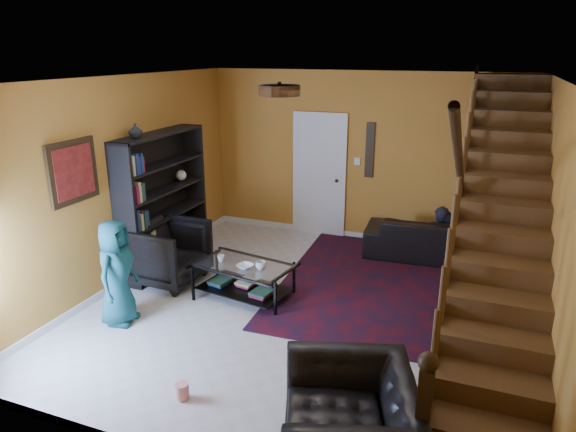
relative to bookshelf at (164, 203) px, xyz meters
name	(u,v)px	position (x,y,z in m)	size (l,w,h in m)	color
floor	(304,309)	(2.40, -0.60, -0.96)	(5.50, 5.50, 0.00)	beige
room	(253,254)	(1.07, 0.73, -0.91)	(5.50, 5.50, 5.50)	#C87B2C
staircase	(500,224)	(4.53, -0.60, 0.43)	(0.95, 5.02, 3.18)	brown
bookshelf	(164,203)	(0.00, 0.00, 0.00)	(0.35, 1.80, 2.00)	black
door	(319,177)	(1.70, 2.12, 0.06)	(0.82, 0.05, 2.05)	silver
framed_picture	(73,172)	(-0.17, -1.50, 0.79)	(0.04, 0.74, 0.74)	maroon
wall_hanging	(370,150)	(2.55, 2.13, 0.59)	(0.14, 0.03, 0.90)	black
ceiling_fixture	(279,90)	(2.40, -1.40, 1.78)	(0.40, 0.40, 0.10)	#3F2814
rug	(406,283)	(3.48, 0.60, -0.95)	(3.31, 3.78, 0.02)	#400B14
sofa	(438,239)	(3.78, 1.70, -0.64)	(2.20, 0.86, 0.64)	black
armchair_left	(168,252)	(0.35, -0.50, -0.53)	(0.92, 0.95, 0.87)	black
armchair_right	(349,424)	(3.56, -2.85, -0.59)	(1.14, 1.00, 0.74)	black
person_adult_a	(439,246)	(3.80, 1.75, -0.77)	(0.47, 0.31, 1.29)	black
person_adult_b	(446,249)	(3.90, 1.75, -0.81)	(0.59, 0.46, 1.21)	black
person_child	(117,272)	(0.45, -1.67, -0.33)	(0.62, 0.41, 1.28)	#164C57
coffee_table	(244,278)	(1.55, -0.57, -0.70)	(1.32, 0.90, 0.46)	black
cup_a	(261,265)	(1.82, -0.62, -0.45)	(0.13, 0.13, 0.10)	#999999
cup_b	(221,259)	(1.24, -0.59, -0.46)	(0.10, 0.10, 0.09)	#999999
bowl	(245,266)	(1.62, -0.66, -0.48)	(0.20, 0.20, 0.05)	#999999
vase	(135,131)	(0.00, -0.50, 1.13)	(0.18, 0.18, 0.19)	#999999
popcorn_bucket	(182,391)	(1.92, -2.65, -0.87)	(0.13, 0.13, 0.15)	red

